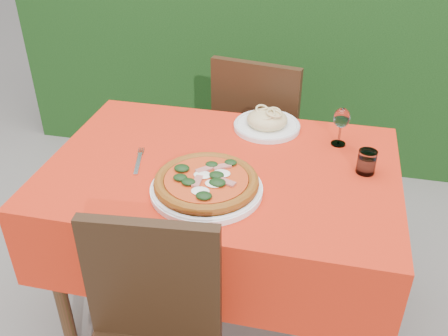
% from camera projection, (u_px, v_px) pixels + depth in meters
% --- Properties ---
extents(ground, '(60.00, 60.00, 0.00)m').
position_uv_depth(ground, '(222.00, 308.00, 2.20)').
color(ground, '#635D59').
rests_on(ground, ground).
extents(hedge, '(3.20, 0.55, 1.78)m').
position_uv_depth(hedge, '(280.00, 8.00, 2.99)').
color(hedge, black).
rests_on(hedge, ground).
extents(dining_table, '(1.26, 0.86, 0.75)m').
position_uv_depth(dining_table, '(222.00, 199.00, 1.88)').
color(dining_table, '#442416').
rests_on(dining_table, ground).
extents(chair_far, '(0.48, 0.48, 0.93)m').
position_uv_depth(chair_far, '(260.00, 132.00, 2.47)').
color(chair_far, black).
rests_on(chair_far, ground).
extents(pizza_plate, '(0.44, 0.44, 0.07)m').
position_uv_depth(pizza_plate, '(206.00, 184.00, 1.64)').
color(pizza_plate, white).
rests_on(pizza_plate, dining_table).
extents(pasta_plate, '(0.27, 0.27, 0.08)m').
position_uv_depth(pasta_plate, '(267.00, 122.00, 2.03)').
color(pasta_plate, silver).
rests_on(pasta_plate, dining_table).
extents(water_glass, '(0.07, 0.07, 0.09)m').
position_uv_depth(water_glass, '(366.00, 163.00, 1.74)').
color(water_glass, silver).
rests_on(water_glass, dining_table).
extents(wine_glass, '(0.06, 0.06, 0.15)m').
position_uv_depth(wine_glass, '(342.00, 119.00, 1.87)').
color(wine_glass, silver).
rests_on(wine_glass, dining_table).
extents(fork, '(0.07, 0.20, 0.01)m').
position_uv_depth(fork, '(138.00, 164.00, 1.80)').
color(fork, silver).
rests_on(fork, dining_table).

